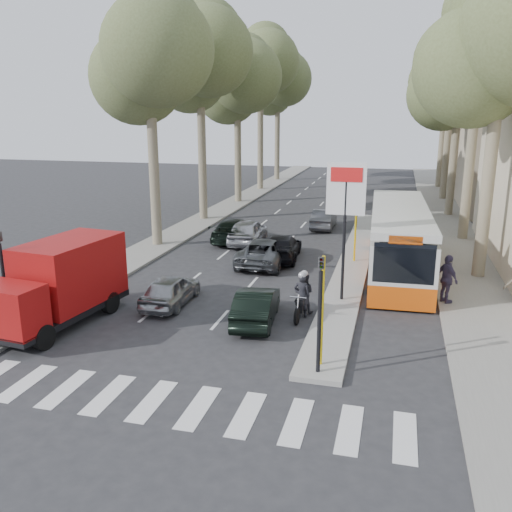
{
  "coord_description": "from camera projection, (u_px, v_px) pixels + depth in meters",
  "views": [
    {
      "loc": [
        5.14,
        -15.8,
        7.45
      ],
      "look_at": [
        -0.42,
        5.4,
        1.6
      ],
      "focal_mm": 38.0,
      "sensor_mm": 36.0,
      "label": 1
    }
  ],
  "objects": [
    {
      "name": "ground",
      "position": [
        227.0,
        344.0,
        17.95
      ],
      "size": [
        120.0,
        120.0,
        0.0
      ],
      "primitive_type": "plane",
      "color": "#28282B",
      "rests_on": "ground"
    },
    {
      "name": "sidewalk_right",
      "position": [
        445.0,
        217.0,
        39.19
      ],
      "size": [
        3.2,
        70.0,
        0.12
      ],
      "primitive_type": "cube",
      "color": "gray",
      "rests_on": "ground"
    },
    {
      "name": "median_left",
      "position": [
        237.0,
        202.0,
        46.06
      ],
      "size": [
        2.4,
        64.0,
        0.12
      ],
      "primitive_type": "cube",
      "color": "gray",
      "rests_on": "ground"
    },
    {
      "name": "traffic_island",
      "position": [
        354.0,
        262.0,
        27.41
      ],
      "size": [
        1.5,
        26.0,
        0.16
      ],
      "primitive_type": "cube",
      "color": "gray",
      "rests_on": "ground"
    },
    {
      "name": "billboard",
      "position": [
        345.0,
        212.0,
        20.87
      ],
      "size": [
        1.5,
        12.1,
        5.6
      ],
      "color": "yellow",
      "rests_on": "ground"
    },
    {
      "name": "traffic_light_island",
      "position": [
        320.0,
        295.0,
        15.11
      ],
      "size": [
        0.16,
        0.41,
        3.6
      ],
      "color": "black",
      "rests_on": "ground"
    },
    {
      "name": "traffic_light_left",
      "position": [
        2.0,
        264.0,
        18.23
      ],
      "size": [
        0.16,
        0.41,
        3.6
      ],
      "color": "black",
      "rests_on": "ground"
    },
    {
      "name": "tree_l_a",
      "position": [
        152.0,
        54.0,
        28.52
      ],
      "size": [
        7.4,
        7.2,
        14.1
      ],
      "color": "#6B604C",
      "rests_on": "ground"
    },
    {
      "name": "tree_l_b",
      "position": [
        202.0,
        55.0,
        35.84
      ],
      "size": [
        7.4,
        7.2,
        14.88
      ],
      "color": "#6B604C",
      "rests_on": "ground"
    },
    {
      "name": "tree_l_c",
      "position": [
        239.0,
        79.0,
        43.54
      ],
      "size": [
        7.4,
        7.2,
        13.71
      ],
      "color": "#6B604C",
      "rests_on": "ground"
    },
    {
      "name": "tree_l_d",
      "position": [
        262.0,
        64.0,
        50.6
      ],
      "size": [
        7.4,
        7.2,
        15.66
      ],
      "color": "#6B604C",
      "rests_on": "ground"
    },
    {
      "name": "tree_l_e",
      "position": [
        279.0,
        80.0,
        58.36
      ],
      "size": [
        7.4,
        7.2,
        14.49
      ],
      "color": "#6B604C",
      "rests_on": "ground"
    },
    {
      "name": "tree_r_a",
      "position": [
        507.0,
        39.0,
        22.49
      ],
      "size": [
        7.4,
        7.2,
        14.1
      ],
      "color": "#6B604C",
      "rests_on": "ground"
    },
    {
      "name": "tree_r_b",
      "position": [
        485.0,
        37.0,
        29.67
      ],
      "size": [
        7.4,
        7.2,
        15.27
      ],
      "color": "#6B604C",
      "rests_on": "ground"
    },
    {
      "name": "tree_r_c",
      "position": [
        463.0,
        78.0,
        37.64
      ],
      "size": [
        7.4,
        7.2,
        13.32
      ],
      "color": "#6B604C",
      "rests_on": "ground"
    },
    {
      "name": "tree_r_d",
      "position": [
        455.0,
        67.0,
        44.74
      ],
      "size": [
        7.4,
        7.2,
        14.88
      ],
      "color": "#6B604C",
      "rests_on": "ground"
    },
    {
      "name": "tree_r_e",
      "position": [
        448.0,
        80.0,
        52.37
      ],
      "size": [
        7.4,
        7.2,
        14.1
      ],
      "color": "#6B604C",
      "rests_on": "ground"
    },
    {
      "name": "silver_hatchback",
      "position": [
        171.0,
        290.0,
        21.46
      ],
      "size": [
        1.52,
        3.66,
        1.24
      ],
      "primitive_type": "imported",
      "rotation": [
        0.0,
        0.0,
        3.16
      ],
      "color": "#93979B",
      "rests_on": "ground"
    },
    {
      "name": "dark_hatchback",
      "position": [
        256.0,
        305.0,
        19.68
      ],
      "size": [
        1.75,
        3.97,
        1.27
      ],
      "primitive_type": "imported",
      "rotation": [
        0.0,
        0.0,
        3.25
      ],
      "color": "black",
      "rests_on": "ground"
    },
    {
      "name": "queue_car_a",
      "position": [
        265.0,
        251.0,
        27.19
      ],
      "size": [
        2.19,
        4.75,
        1.32
      ],
      "primitive_type": "imported",
      "rotation": [
        0.0,
        0.0,
        3.14
      ],
      "color": "#4F5357",
      "rests_on": "ground"
    },
    {
      "name": "queue_car_b",
      "position": [
        281.0,
        247.0,
        28.1
      ],
      "size": [
        2.16,
        4.59,
        1.29
      ],
      "primitive_type": "imported",
      "rotation": [
        0.0,
        0.0,
        3.22
      ],
      "color": "black",
      "rests_on": "ground"
    },
    {
      "name": "queue_car_c",
      "position": [
        248.0,
        231.0,
        31.42
      ],
      "size": [
        1.92,
        4.4,
        1.48
      ],
      "primitive_type": "imported",
      "rotation": [
        0.0,
        0.0,
        3.18
      ],
      "color": "#ABADB3",
      "rests_on": "ground"
    },
    {
      "name": "queue_car_d",
      "position": [
        324.0,
        219.0,
        35.6
      ],
      "size": [
        1.38,
        3.88,
        1.27
      ],
      "primitive_type": "imported",
      "rotation": [
        0.0,
        0.0,
        3.15
      ],
      "color": "#4B4D53",
      "rests_on": "ground"
    },
    {
      "name": "queue_car_e",
      "position": [
        235.0,
        230.0,
        32.04
      ],
      "size": [
        2.03,
        4.73,
        1.36
      ],
      "primitive_type": "imported",
      "rotation": [
        0.0,
        0.0,
        3.11
      ],
      "color": "black",
      "rests_on": "ground"
    },
    {
      "name": "red_truck",
      "position": [
        61.0,
        282.0,
        19.31
      ],
      "size": [
        2.73,
        5.8,
        2.98
      ],
      "rotation": [
        0.0,
        0.0,
        -0.12
      ],
      "color": "black",
      "rests_on": "ground"
    },
    {
      "name": "city_bus",
      "position": [
        399.0,
        238.0,
        25.85
      ],
      "size": [
        3.0,
        11.89,
        3.11
      ],
      "rotation": [
        0.0,
        0.0,
        0.04
      ],
      "color": "#D64D0B",
      "rests_on": "ground"
    },
    {
      "name": "motorcycle",
      "position": [
        303.0,
        295.0,
        20.27
      ],
      "size": [
        0.76,
        2.09,
        1.78
      ],
      "rotation": [
        0.0,
        0.0,
        -0.04
      ],
      "color": "black",
      "rests_on": "ground"
    },
    {
      "name": "pedestrian_near",
      "position": [
        447.0,
        279.0,
        21.27
      ],
      "size": [
        1.1,
        1.26,
        1.95
      ],
      "primitive_type": "imported",
      "rotation": [
        0.0,
        0.0,
        2.17
      ],
      "color": "#423854",
      "rests_on": "sidewalk_right"
    }
  ]
}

